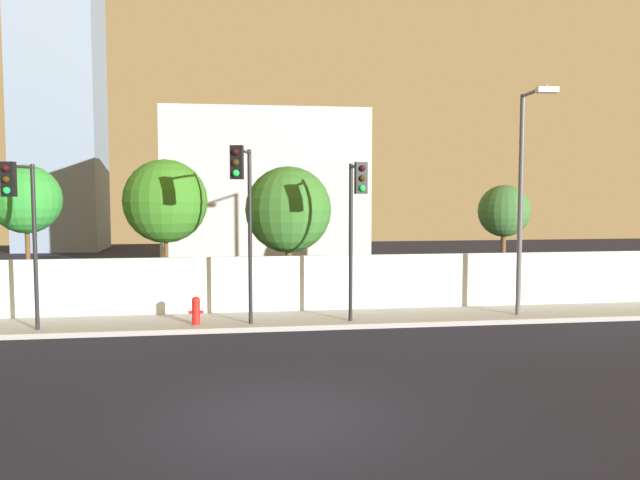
% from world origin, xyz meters
% --- Properties ---
extents(ground_plane, '(80.00, 80.00, 0.00)m').
position_xyz_m(ground_plane, '(0.00, 0.00, 0.00)').
color(ground_plane, black).
extents(sidewalk, '(36.00, 2.40, 0.15)m').
position_xyz_m(sidewalk, '(0.00, 8.20, 0.07)').
color(sidewalk, '#969696').
rests_on(sidewalk, ground).
extents(perimeter_wall, '(36.00, 0.18, 1.80)m').
position_xyz_m(perimeter_wall, '(0.00, 9.49, 1.05)').
color(perimeter_wall, silver).
rests_on(perimeter_wall, sidewalk).
extents(traffic_light_left, '(0.45, 1.56, 4.66)m').
position_xyz_m(traffic_light_left, '(-6.47, 6.84, 3.56)').
color(traffic_light_left, black).
rests_on(traffic_light_left, sidewalk).
extents(traffic_light_center, '(0.62, 1.77, 5.12)m').
position_xyz_m(traffic_light_center, '(-0.56, 6.76, 3.88)').
color(traffic_light_center, black).
rests_on(traffic_light_center, sidewalk).
extents(traffic_light_right, '(0.36, 1.20, 4.73)m').
position_xyz_m(traffic_light_right, '(2.71, 7.04, 3.59)').
color(traffic_light_right, black).
rests_on(traffic_light_right, sidewalk).
extents(street_lamp_curbside, '(0.62, 1.99, 6.91)m').
position_xyz_m(street_lamp_curbside, '(8.09, 7.49, 4.23)').
color(street_lamp_curbside, '#4C4C51').
rests_on(street_lamp_curbside, sidewalk).
extents(fire_hydrant, '(0.44, 0.26, 0.83)m').
position_xyz_m(fire_hydrant, '(-1.95, 7.64, 0.60)').
color(fire_hydrant, red).
rests_on(fire_hydrant, sidewalk).
extents(roadside_tree_leftmost, '(2.21, 2.21, 4.92)m').
position_xyz_m(roadside_tree_leftmost, '(-7.42, 10.37, 3.80)').
color(roadside_tree_leftmost, brown).
rests_on(roadside_tree_leftmost, ground).
extents(roadside_tree_midleft, '(2.77, 2.77, 5.12)m').
position_xyz_m(roadside_tree_midleft, '(-3.06, 10.37, 3.73)').
color(roadside_tree_midleft, brown).
rests_on(roadside_tree_midleft, ground).
extents(roadside_tree_midright, '(2.94, 2.94, 4.92)m').
position_xyz_m(roadside_tree_midright, '(1.03, 10.37, 3.44)').
color(roadside_tree_midright, brown).
rests_on(roadside_tree_midright, ground).
extents(roadside_tree_rightmost, '(1.85, 1.85, 4.30)m').
position_xyz_m(roadside_tree_rightmost, '(8.76, 10.37, 3.34)').
color(roadside_tree_rightmost, brown).
rests_on(roadside_tree_rightmost, ground).
extents(low_building_distant, '(10.60, 6.00, 8.34)m').
position_xyz_m(low_building_distant, '(0.91, 23.49, 4.17)').
color(low_building_distant, '#B2B2B2').
rests_on(low_building_distant, ground).
extents(tower_on_skyline, '(5.59, 5.00, 31.75)m').
position_xyz_m(tower_on_skyline, '(-12.74, 35.49, 15.88)').
color(tower_on_skyline, '#6D85A1').
rests_on(tower_on_skyline, ground).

